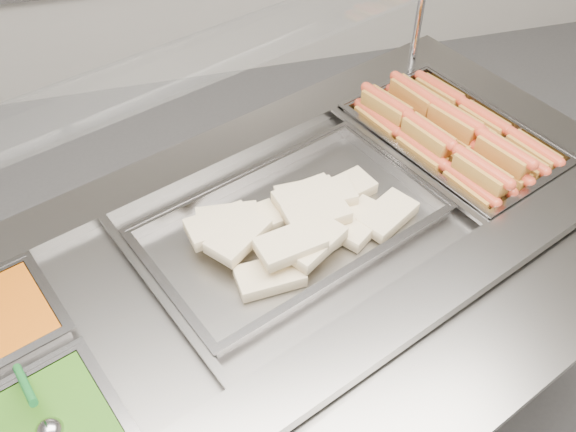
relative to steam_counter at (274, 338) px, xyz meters
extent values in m
cube|color=slate|center=(0.00, 0.00, -0.01)|extent=(2.03, 1.43, 0.91)
cube|color=gray|center=(0.14, -0.34, 0.46)|extent=(1.87, 0.86, 0.03)
cube|color=gray|center=(-0.14, 0.34, 0.46)|extent=(1.87, 0.86, 0.03)
cube|color=gray|center=(0.85, 0.34, 0.46)|extent=(0.35, 0.60, 0.03)
cube|color=black|center=(0.00, 0.00, 0.34)|extent=(1.79, 1.18, 0.02)
cube|color=gray|center=(0.42, 0.17, 0.47)|extent=(0.24, 0.56, 0.01)
cube|color=gray|center=(-0.29, -0.12, 0.47)|extent=(0.24, 0.56, 0.01)
cube|color=gray|center=(0.20, -0.50, 0.42)|extent=(1.84, 0.95, 0.02)
cube|color=silver|center=(-0.08, 0.20, 0.87)|extent=(1.71, 0.93, 0.09)
cube|color=#A16A21|center=(0.55, 0.03, 0.45)|extent=(0.11, 0.17, 0.05)
cylinder|color=red|center=(0.55, 0.03, 0.47)|extent=(0.09, 0.17, 0.03)
cube|color=#A16A21|center=(0.48, 0.20, 0.45)|extent=(0.11, 0.17, 0.05)
cylinder|color=red|center=(0.48, 0.20, 0.47)|extent=(0.10, 0.17, 0.03)
cube|color=#A16A21|center=(0.42, 0.36, 0.45)|extent=(0.11, 0.17, 0.05)
cylinder|color=red|center=(0.42, 0.36, 0.47)|extent=(0.09, 0.17, 0.03)
cube|color=#A16A21|center=(0.61, 0.05, 0.45)|extent=(0.10, 0.17, 0.05)
cylinder|color=red|center=(0.61, 0.05, 0.47)|extent=(0.09, 0.17, 0.03)
cube|color=#A16A21|center=(0.54, 0.22, 0.45)|extent=(0.11, 0.17, 0.05)
cylinder|color=red|center=(0.54, 0.22, 0.47)|extent=(0.10, 0.17, 0.03)
cube|color=#A16A21|center=(0.48, 0.39, 0.45)|extent=(0.11, 0.17, 0.05)
cylinder|color=red|center=(0.48, 0.39, 0.47)|extent=(0.09, 0.17, 0.03)
cube|color=#A16A21|center=(0.67, 0.07, 0.45)|extent=(0.11, 0.17, 0.05)
cylinder|color=red|center=(0.67, 0.07, 0.47)|extent=(0.10, 0.17, 0.03)
cube|color=#A16A21|center=(0.60, 0.24, 0.45)|extent=(0.11, 0.17, 0.05)
cylinder|color=red|center=(0.60, 0.24, 0.47)|extent=(0.10, 0.17, 0.03)
cube|color=#A16A21|center=(0.54, 0.41, 0.45)|extent=(0.11, 0.17, 0.05)
cylinder|color=red|center=(0.54, 0.41, 0.47)|extent=(0.09, 0.17, 0.03)
cube|color=#A16A21|center=(0.73, 0.10, 0.45)|extent=(0.11, 0.17, 0.05)
cylinder|color=red|center=(0.73, 0.10, 0.47)|extent=(0.10, 0.17, 0.03)
cube|color=#A16A21|center=(0.67, 0.27, 0.45)|extent=(0.11, 0.17, 0.05)
cylinder|color=red|center=(0.67, 0.27, 0.47)|extent=(0.10, 0.17, 0.03)
cube|color=#A16A21|center=(0.60, 0.44, 0.45)|extent=(0.11, 0.17, 0.05)
cylinder|color=red|center=(0.60, 0.44, 0.47)|extent=(0.10, 0.17, 0.03)
cube|color=#A16A21|center=(0.79, 0.12, 0.45)|extent=(0.11, 0.17, 0.05)
cylinder|color=red|center=(0.79, 0.12, 0.47)|extent=(0.09, 0.17, 0.03)
cube|color=#A16A21|center=(0.73, 0.29, 0.45)|extent=(0.11, 0.17, 0.05)
cylinder|color=red|center=(0.73, 0.29, 0.47)|extent=(0.10, 0.17, 0.03)
cube|color=#A16A21|center=(0.66, 0.46, 0.45)|extent=(0.11, 0.17, 0.05)
cylinder|color=red|center=(0.66, 0.46, 0.47)|extent=(0.10, 0.17, 0.03)
cube|color=#A16A21|center=(0.58, 0.03, 0.51)|extent=(0.11, 0.17, 0.05)
cylinder|color=red|center=(0.58, 0.03, 0.53)|extent=(0.10, 0.17, 0.03)
cube|color=#A16A21|center=(0.50, 0.21, 0.51)|extent=(0.11, 0.17, 0.05)
cylinder|color=red|center=(0.50, 0.21, 0.53)|extent=(0.10, 0.17, 0.03)
cube|color=#A16A21|center=(0.44, 0.37, 0.51)|extent=(0.12, 0.16, 0.05)
cylinder|color=red|center=(0.44, 0.37, 0.53)|extent=(0.10, 0.17, 0.03)
cube|color=#A16A21|center=(0.67, 0.08, 0.51)|extent=(0.11, 0.17, 0.05)
cylinder|color=red|center=(0.67, 0.08, 0.53)|extent=(0.10, 0.17, 0.03)
cube|color=#A16A21|center=(0.60, 0.25, 0.51)|extent=(0.12, 0.16, 0.05)
cylinder|color=red|center=(0.60, 0.25, 0.53)|extent=(0.10, 0.17, 0.03)
cube|color=#A16A21|center=(0.54, 0.40, 0.51)|extent=(0.11, 0.17, 0.05)
cylinder|color=red|center=(0.54, 0.40, 0.53)|extent=(0.09, 0.17, 0.03)
cube|color=beige|center=(0.23, -0.02, 0.46)|extent=(0.18, 0.17, 0.03)
cube|color=beige|center=(0.30, -0.02, 0.47)|extent=(0.18, 0.16, 0.03)
cube|color=beige|center=(-0.03, -0.13, 0.46)|extent=(0.16, 0.10, 0.03)
cube|color=beige|center=(0.23, 0.11, 0.46)|extent=(0.18, 0.14, 0.03)
cube|color=beige|center=(0.12, 0.11, 0.46)|extent=(0.16, 0.09, 0.03)
cube|color=beige|center=(0.16, -0.02, 0.46)|extent=(0.18, 0.15, 0.03)
cube|color=beige|center=(-0.04, 0.05, 0.46)|extent=(0.17, 0.12, 0.03)
cube|color=beige|center=(-0.10, 0.07, 0.47)|extent=(0.16, 0.10, 0.03)
cube|color=beige|center=(0.11, 0.07, 0.49)|extent=(0.17, 0.12, 0.03)
cube|color=beige|center=(0.12, 0.00, 0.50)|extent=(0.17, 0.11, 0.03)
cube|color=beige|center=(-0.12, 0.03, 0.49)|extent=(0.17, 0.12, 0.03)
cube|color=beige|center=(0.16, 0.07, 0.49)|extent=(0.16, 0.10, 0.03)
cube|color=beige|center=(0.08, -0.09, 0.50)|extent=(0.18, 0.16, 0.03)
cube|color=beige|center=(-0.09, -0.02, 0.50)|extent=(0.18, 0.17, 0.03)
cube|color=beige|center=(0.02, -0.10, 0.52)|extent=(0.17, 0.12, 0.03)
cylinder|color=#14742E|center=(-0.56, -0.32, 0.53)|extent=(0.07, 0.15, 0.09)
camera|label=1|loc=(-0.23, -1.05, 1.63)|focal=40.00mm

